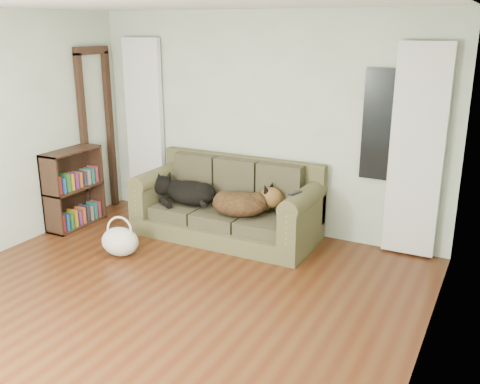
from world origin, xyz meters
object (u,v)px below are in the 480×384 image
at_px(dog_shepherd, 243,203).
at_px(dog_black_lab, 188,193).
at_px(sofa, 226,200).
at_px(bookshelf, 74,187).
at_px(tote_bag, 120,241).

bearing_deg(dog_shepherd, dog_black_lab, -15.32).
xyz_separation_m(sofa, dog_shepherd, (0.28, -0.10, 0.04)).
distance_m(dog_shepherd, bookshelf, 2.19).
relative_size(dog_black_lab, tote_bag, 1.54).
bearing_deg(bookshelf, tote_bag, -24.73).
height_order(sofa, tote_bag, sofa).
xyz_separation_m(sofa, tote_bag, (-0.76, -1.02, -0.29)).
bearing_deg(sofa, tote_bag, -126.69).
relative_size(sofa, bookshelf, 2.20).
distance_m(sofa, dog_black_lab, 0.50).
bearing_deg(sofa, dog_black_lab, -175.12).
xyz_separation_m(tote_bag, bookshelf, (-1.09, 0.48, 0.34)).
bearing_deg(sofa, dog_shepherd, -19.37).
distance_m(sofa, bookshelf, 1.94).
height_order(sofa, dog_shepherd, sofa).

